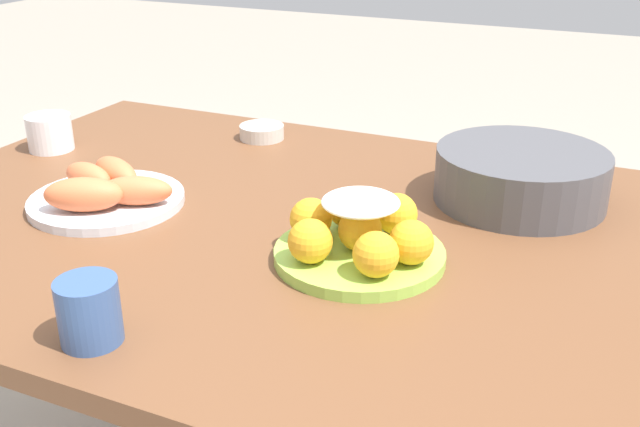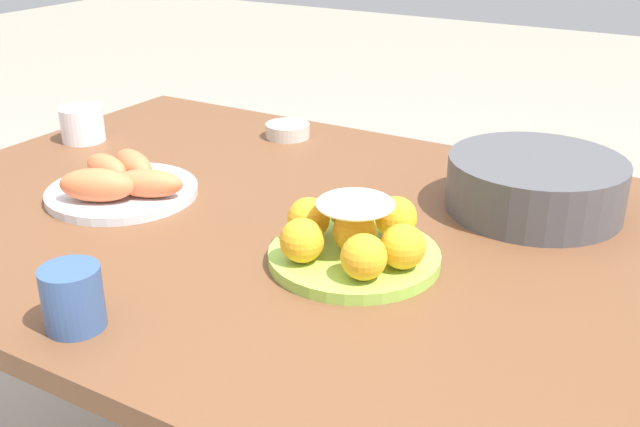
% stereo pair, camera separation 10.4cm
% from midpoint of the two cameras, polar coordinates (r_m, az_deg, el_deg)
% --- Properties ---
extents(dining_table, '(1.29, 0.90, 0.72)m').
position_cam_midpoint_polar(dining_table, '(1.16, -5.18, -4.90)').
color(dining_table, brown).
rests_on(dining_table, ground_plane).
extents(cake_plate, '(0.23, 0.23, 0.09)m').
position_cam_midpoint_polar(cake_plate, '(0.98, -0.01, -1.77)').
color(cake_plate, '#99CC4C').
rests_on(cake_plate, dining_table).
extents(serving_bowl, '(0.27, 0.27, 0.08)m').
position_cam_midpoint_polar(serving_bowl, '(1.20, 12.69, 2.88)').
color(serving_bowl, '#4C4C51').
rests_on(serving_bowl, dining_table).
extents(sauce_bowl, '(0.09, 0.09, 0.03)m').
position_cam_midpoint_polar(sauce_bowl, '(1.49, -6.48, 6.21)').
color(sauce_bowl, beige).
rests_on(sauce_bowl, dining_table).
extents(seafood_platter, '(0.24, 0.24, 0.07)m').
position_cam_midpoint_polar(seafood_platter, '(1.22, -18.39, 1.52)').
color(seafood_platter, silver).
rests_on(seafood_platter, dining_table).
extents(cup_near, '(0.07, 0.07, 0.07)m').
position_cam_midpoint_polar(cup_near, '(0.87, -20.54, -7.10)').
color(cup_near, '#38568E').
rests_on(cup_near, dining_table).
extents(cup_far, '(0.08, 0.08, 0.07)m').
position_cam_midpoint_polar(cup_far, '(1.51, -21.79, 5.71)').
color(cup_far, white).
rests_on(cup_far, dining_table).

